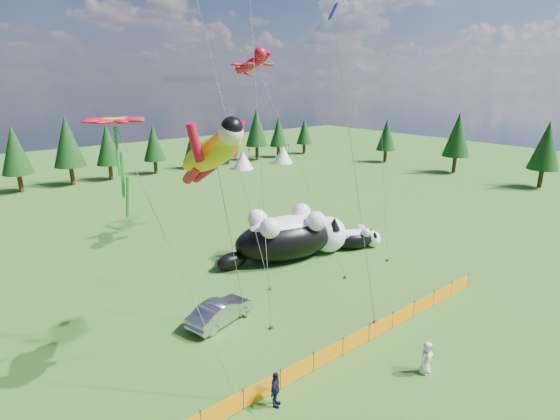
{
  "coord_description": "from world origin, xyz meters",
  "views": [
    {
      "loc": [
        -15.31,
        -15.87,
        13.41
      ],
      "look_at": [
        0.57,
        4.0,
        5.77
      ],
      "focal_mm": 28.0,
      "sensor_mm": 36.0,
      "label": 1
    }
  ],
  "objects": [
    {
      "name": "gecko_kite",
      "position": [
        6.13,
        14.42,
        14.65
      ],
      "size": [
        3.67,
        14.64,
        18.39
      ],
      "color": "#B6091E",
      "rests_on": "ground"
    },
    {
      "name": "spectator_c",
      "position": [
        -5.79,
        -3.66,
        0.83
      ],
      "size": [
        1.08,
        0.96,
        1.65
      ],
      "primitive_type": "imported",
      "rotation": [
        0.0,
        0.0,
        0.6
      ],
      "color": "black",
      "rests_on": "ground"
    },
    {
      "name": "festival_tents",
      "position": [
        11.0,
        40.0,
        1.4
      ],
      "size": [
        50.0,
        3.2,
        2.8
      ],
      "primitive_type": null,
      "color": "white",
      "rests_on": "ground"
    },
    {
      "name": "safety_fence",
      "position": [
        0.0,
        -3.0,
        0.5
      ],
      "size": [
        22.06,
        0.06,
        1.1
      ],
      "color": "#262626",
      "rests_on": "ground"
    },
    {
      "name": "tree_line",
      "position": [
        0.0,
        45.0,
        4.0
      ],
      "size": [
        90.0,
        4.0,
        8.0
      ],
      "primitive_type": null,
      "color": "black",
      "rests_on": "ground"
    },
    {
      "name": "cat_small",
      "position": [
        10.55,
        6.6,
        0.88
      ],
      "size": [
        4.81,
        3.25,
        1.85
      ],
      "rotation": [
        0.0,
        0.0,
        -0.44
      ],
      "color": "black",
      "rests_on": "ground"
    },
    {
      "name": "spectator_e",
      "position": [
        1.11,
        -6.38,
        0.82
      ],
      "size": [
        0.81,
        0.53,
        1.64
      ],
      "primitive_type": "imported",
      "rotation": [
        0.0,
        0.0,
        0.01
      ],
      "color": "silver",
      "rests_on": "ground"
    },
    {
      "name": "diamond_kite_a",
      "position": [
        -0.44,
        5.32,
        17.16
      ],
      "size": [
        2.36,
        4.93,
        19.14
      ],
      "color": "#0B2EAB",
      "rests_on": "ground"
    },
    {
      "name": "flower_kite",
      "position": [
        -9.11,
        3.06,
        11.59
      ],
      "size": [
        3.84,
        7.09,
        13.02
      ],
      "color": "#B6091E",
      "rests_on": "ground"
    },
    {
      "name": "cat_large",
      "position": [
        5.09,
        8.29,
        1.87
      ],
      "size": [
        10.74,
        5.61,
        3.93
      ],
      "rotation": [
        0.0,
        0.0,
        -0.24
      ],
      "color": "black",
      "rests_on": "ground"
    },
    {
      "name": "diamond_kite_c",
      "position": [
        1.26,
        0.51,
        15.87
      ],
      "size": [
        1.97,
        3.26,
        17.37
      ],
      "color": "#0B2EAB",
      "rests_on": "ground"
    },
    {
      "name": "superhero_kite",
      "position": [
        -5.86,
        0.79,
        10.29
      ],
      "size": [
        5.65,
        5.13,
        12.52
      ],
      "color": "#E4B50C",
      "rests_on": "ground"
    },
    {
      "name": "car",
      "position": [
        -4.13,
        3.59,
        0.69
      ],
      "size": [
        4.4,
        2.54,
        1.37
      ],
      "primitive_type": "imported",
      "rotation": [
        0.0,
        0.0,
        1.85
      ],
      "color": "#ADADB1",
      "rests_on": "ground"
    },
    {
      "name": "ground",
      "position": [
        0.0,
        0.0,
        0.0
      ],
      "size": [
        160.0,
        160.0,
        0.0
      ],
      "primitive_type": "plane",
      "color": "#0B3309",
      "rests_on": "ground"
    }
  ]
}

